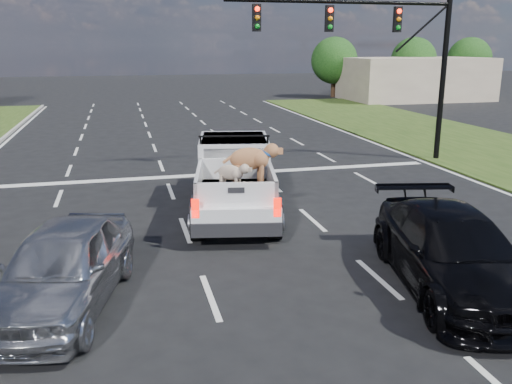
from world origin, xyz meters
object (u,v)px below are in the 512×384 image
silver_sedan (63,267)px  black_coupe (453,251)px  traffic_signal (391,43)px  pickup_truck (235,176)px

silver_sedan → black_coupe: silver_sedan is taller
black_coupe → silver_sedan: bearing=-176.3°
traffic_signal → pickup_truck: bearing=-144.7°
traffic_signal → silver_sedan: traffic_signal is taller
traffic_signal → black_coupe: traffic_signal is taller
pickup_truck → silver_sedan: (-4.26, -5.02, -0.26)m
silver_sedan → black_coupe: size_ratio=0.87×
pickup_truck → silver_sedan: size_ratio=1.36×
traffic_signal → black_coupe: size_ratio=1.73×
black_coupe → traffic_signal: bearing=80.8°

